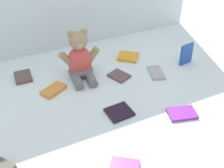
{
  "coord_description": "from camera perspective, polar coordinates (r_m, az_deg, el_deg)",
  "views": [
    {
      "loc": [
        -0.44,
        -0.99,
        0.83
      ],
      "look_at": [
        -0.02,
        -0.1,
        0.1
      ],
      "focal_mm": 44.28,
      "sensor_mm": 36.0,
      "label": 1
    }
  ],
  "objects": [
    {
      "name": "ground_plane",
      "position": [
        1.36,
        -0.88,
        -0.86
      ],
      "size": [
        3.2,
        3.2,
        0.0
      ],
      "primitive_type": "plane",
      "color": "silver"
    },
    {
      "name": "teddy_bear",
      "position": [
        1.41,
        -6.61,
        4.97
      ],
      "size": [
        0.21,
        0.2,
        0.26
      ],
      "rotation": [
        0.0,
        0.0,
        -0.12
      ],
      "color": "#D84C47",
      "rests_on": "ground_plane"
    },
    {
      "name": "book_case_1",
      "position": [
        1.02,
        2.65,
        -16.73
      ],
      "size": [
        0.12,
        0.12,
        0.02
      ],
      "primitive_type": "cube",
      "rotation": [
        0.0,
        0.0,
        0.95
      ],
      "color": "#8B3B91",
      "rests_on": "ground_plane"
    },
    {
      "name": "book_case_2",
      "position": [
        1.36,
        -11.97,
        -1.19
      ],
      "size": [
        0.14,
        0.12,
        0.02
      ],
      "primitive_type": "cube",
      "rotation": [
        0.0,
        0.0,
        2.07
      ],
      "color": "orange",
      "rests_on": "ground_plane"
    },
    {
      "name": "book_case_3",
      "position": [
        1.48,
        9.09,
        2.33
      ],
      "size": [
        0.1,
        0.14,
        0.01
      ],
      "primitive_type": "cube",
      "rotation": [
        0.0,
        0.0,
        2.86
      ],
      "color": "#9B989E",
      "rests_on": "ground_plane"
    },
    {
      "name": "book_case_4",
      "position": [
        1.07,
        11.52,
        -14.68
      ],
      "size": [
        0.12,
        0.14,
        0.01
      ],
      "primitive_type": "cube",
      "rotation": [
        0.0,
        0.0,
        6.0
      ],
      "color": "white",
      "rests_on": "ground_plane"
    },
    {
      "name": "book_case_6",
      "position": [
        1.5,
        -17.88,
        1.43
      ],
      "size": [
        0.09,
        0.11,
        0.02
      ],
      "primitive_type": "cube",
      "rotation": [
        0.0,
        0.0,
        6.24
      ],
      "color": "brown",
      "rests_on": "ground_plane"
    },
    {
      "name": "book_case_7",
      "position": [
        1.22,
        1.51,
        -5.83
      ],
      "size": [
        0.11,
        0.1,
        0.01
      ],
      "primitive_type": "cube",
      "rotation": [
        0.0,
        0.0,
        4.78
      ],
      "color": "black",
      "rests_on": "ground_plane"
    },
    {
      "name": "book_case_8",
      "position": [
        1.59,
        3.33,
        5.63
      ],
      "size": [
        0.15,
        0.14,
        0.02
      ],
      "primitive_type": "cube",
      "rotation": [
        0.0,
        0.0,
        4.05
      ],
      "color": "orange",
      "rests_on": "ground_plane"
    },
    {
      "name": "book_case_9",
      "position": [
        1.25,
        14.26,
        -5.91
      ],
      "size": [
        0.14,
        0.11,
        0.01
      ],
      "primitive_type": "cube",
      "rotation": [
        0.0,
        0.0,
        1.31
      ],
      "color": "purple",
      "rests_on": "ground_plane"
    },
    {
      "name": "book_case_11",
      "position": [
        1.57,
        15.1,
        5.99
      ],
      "size": [
        0.09,
        0.03,
        0.12
      ],
      "primitive_type": "cube",
      "rotation": [
        -0.04,
        0.0,
        0.18
      ],
      "color": "#234BAB",
      "rests_on": "ground_plane"
    },
    {
      "name": "book_case_12",
      "position": [
        1.44,
        1.48,
        1.72
      ],
      "size": [
        0.11,
        0.12,
        0.01
      ],
      "primitive_type": "cube",
      "rotation": [
        0.0,
        0.0,
        3.53
      ],
      "color": "#553E43",
      "rests_on": "ground_plane"
    }
  ]
}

